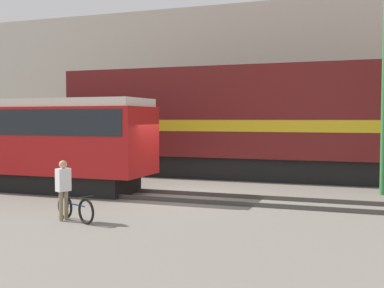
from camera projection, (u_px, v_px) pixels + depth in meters
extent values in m
plane|color=slate|center=(181.00, 195.00, 17.01)|extent=(120.00, 120.00, 0.00)
cube|color=#47423D|center=(166.00, 199.00, 15.70)|extent=(60.00, 0.07, 0.14)
cube|color=#47423D|center=(181.00, 193.00, 17.05)|extent=(60.00, 0.07, 0.14)
cube|color=#47423D|center=(220.00, 177.00, 21.62)|extent=(60.00, 0.07, 0.14)
cube|color=#47423D|center=(229.00, 174.00, 22.97)|extent=(60.00, 0.07, 0.14)
cube|color=beige|center=(264.00, 87.00, 30.62)|extent=(38.69, 6.00, 9.41)
cube|color=black|center=(291.00, 168.00, 21.25)|extent=(19.47, 2.55, 1.00)
cube|color=maroon|center=(292.00, 112.00, 21.12)|extent=(21.16, 3.00, 3.99)
cube|color=gold|center=(291.00, 126.00, 21.15)|extent=(20.74, 3.04, 0.50)
cube|color=black|center=(21.00, 180.00, 18.49)|extent=(9.24, 2.00, 0.70)
cube|color=red|center=(20.00, 139.00, 18.41)|extent=(10.50, 2.50, 2.42)
cube|color=#1E2328|center=(20.00, 122.00, 18.37)|extent=(10.08, 2.54, 0.90)
cube|color=silver|center=(20.00, 104.00, 18.34)|extent=(10.29, 2.38, 0.30)
torus|color=black|center=(86.00, 211.00, 12.29)|extent=(0.64, 0.32, 0.66)
torus|color=black|center=(65.00, 207.00, 12.95)|extent=(0.64, 0.32, 0.66)
cylinder|color=#1E4C99|center=(75.00, 205.00, 12.62)|extent=(0.78, 0.36, 0.04)
cylinder|color=#1E4C99|center=(68.00, 202.00, 12.84)|extent=(0.03, 0.03, 0.30)
cylinder|color=#262626|center=(86.00, 197.00, 12.27)|extent=(0.20, 0.41, 0.02)
cylinder|color=#8C7A5B|center=(66.00, 205.00, 12.81)|extent=(0.11, 0.11, 0.78)
cylinder|color=#8C7A5B|center=(61.00, 206.00, 12.69)|extent=(0.11, 0.11, 0.78)
cube|color=white|center=(63.00, 180.00, 12.71)|extent=(0.34, 0.42, 0.60)
sphere|color=tan|center=(63.00, 164.00, 12.69)|extent=(0.21, 0.21, 0.21)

